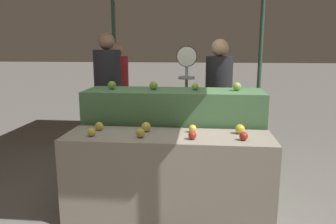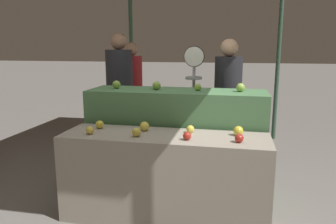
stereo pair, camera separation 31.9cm
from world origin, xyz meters
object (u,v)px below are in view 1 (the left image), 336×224
person_customer_left (118,87)px  person_customer_right (108,87)px  person_vendor_at_scale (218,94)px  produce_scale (186,83)px

person_customer_left → person_customer_right: bearing=65.8°
person_customer_left → person_customer_right: 0.59m
person_customer_right → person_vendor_at_scale: bearing=178.3°
produce_scale → person_customer_left: bearing=136.5°
produce_scale → person_vendor_at_scale: person_vendor_at_scale is taller
person_vendor_at_scale → produce_scale: bearing=26.6°
person_vendor_at_scale → person_customer_left: bearing=-34.1°
produce_scale → person_customer_right: bearing=156.3°
person_customer_left → produce_scale: bearing=111.3°
produce_scale → person_customer_left: (-1.15, 1.09, -0.19)m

